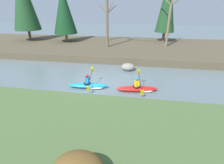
{
  "coord_description": "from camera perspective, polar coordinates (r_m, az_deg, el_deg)",
  "views": [
    {
      "loc": [
        3.04,
        -11.34,
        5.24
      ],
      "look_at": [
        1.23,
        -0.82,
        0.55
      ],
      "focal_mm": 28.0,
      "sensor_mm": 36.0,
      "label": 1
    }
  ],
  "objects": [
    {
      "name": "conifer_tree_mid_left",
      "position": [
        25.3,
        17.68,
        23.66
      ],
      "size": [
        2.51,
        2.51,
        8.66
      ],
      "color": "brown",
      "rests_on": "riverbank_far"
    },
    {
      "name": "bare_tree_mid_downstream",
      "position": [
        22.22,
        18.17,
        18.59
      ],
      "size": [
        3.48,
        3.44,
        6.3
      ],
      "color": "#7A664C",
      "rests_on": "riverbank_far"
    },
    {
      "name": "ground_plane",
      "position": [
        12.86,
        -4.79,
        -0.43
      ],
      "size": [
        90.0,
        90.0,
        0.0
      ],
      "primitive_type": "plane",
      "color": "slate"
    },
    {
      "name": "kayaker_middle",
      "position": [
        12.14,
        -7.28,
        -1.04
      ],
      "size": [
        2.8,
        2.07,
        1.2
      ],
      "rotation": [
        0.0,
        0.0,
        0.13
      ],
      "color": "#1993D6",
      "rests_on": "ground"
    },
    {
      "name": "riverbank_near",
      "position": [
        7.61,
        -17.37,
        -18.13
      ],
      "size": [
        44.0,
        7.26,
        0.59
      ],
      "color": "#4C6638",
      "rests_on": "ground"
    },
    {
      "name": "bare_tree_upstream",
      "position": [
        25.09,
        -1.58,
        18.58
      ],
      "size": [
        2.72,
        2.68,
        4.85
      ],
      "color": "brown",
      "rests_on": "riverbank_far"
    },
    {
      "name": "kayaker_lead",
      "position": [
        11.71,
        8.71,
        -2.09
      ],
      "size": [
        2.8,
        2.07,
        1.2
      ],
      "rotation": [
        0.0,
        0.0,
        0.16
      ],
      "color": "red",
      "rests_on": "ground"
    },
    {
      "name": "bare_tree_mid_upstream",
      "position": [
        20.93,
        -1.47,
        21.31
      ],
      "size": [
        4.25,
        4.2,
        7.77
      ],
      "color": "brown",
      "rests_on": "riverbank_far"
    },
    {
      "name": "boulder_midstream",
      "position": [
        15.35,
        5.25,
        4.93
      ],
      "size": [
        1.15,
        0.9,
        0.65
      ],
      "color": "gray",
      "rests_on": "ground"
    },
    {
      "name": "riverbank_far",
      "position": [
        22.55,
        1.8,
        11.19
      ],
      "size": [
        44.0,
        11.99,
        0.71
      ],
      "color": "brown",
      "rests_on": "ground"
    },
    {
      "name": "conifer_tree_left",
      "position": [
        24.93,
        -15.5,
        21.74
      ],
      "size": [
        3.05,
        3.05,
        6.95
      ],
      "color": "#7A664C",
      "rests_on": "riverbank_far"
    }
  ]
}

